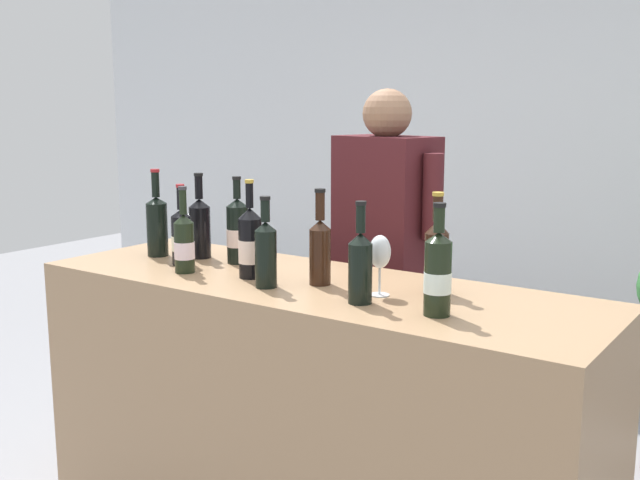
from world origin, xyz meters
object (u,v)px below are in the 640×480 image
object	(u,v)px
wine_bottle_0	(360,265)
wine_bottle_5	(200,226)
wine_bottle_6	(238,231)
wine_bottle_9	(436,254)
wine_bottle_1	(184,243)
wine_bottle_8	(250,243)
wine_bottle_3	(438,273)
wine_bottle_2	(157,224)
wine_bottle_4	(320,248)
wine_bottle_7	(182,237)
wine_bottle_10	(266,252)
wine_glass	(380,254)
person_server	(384,294)

from	to	relation	value
wine_bottle_0	wine_bottle_5	world-z (taller)	wine_bottle_5
wine_bottle_6	wine_bottle_9	world-z (taller)	wine_bottle_6
wine_bottle_6	wine_bottle_9	size ratio (longest dim) A/B	1.02
wine_bottle_9	wine_bottle_1	bearing A→B (deg)	-164.71
wine_bottle_1	wine_bottle_8	size ratio (longest dim) A/B	0.91
wine_bottle_8	wine_bottle_3	bearing A→B (deg)	-4.77
wine_bottle_2	wine_bottle_4	world-z (taller)	wine_bottle_2
wine_bottle_0	wine_bottle_3	size ratio (longest dim) A/B	0.96
wine_bottle_7	wine_bottle_9	xyz separation A→B (m)	(0.98, 0.15, 0.02)
wine_bottle_0	wine_bottle_10	xyz separation A→B (m)	(-0.36, -0.01, 0.00)
wine_bottle_0	wine_bottle_9	distance (m)	0.28
wine_bottle_5	wine_bottle_7	world-z (taller)	wine_bottle_5
wine_bottle_2	wine_bottle_8	bearing A→B (deg)	-8.52
wine_bottle_4	wine_glass	xyz separation A→B (m)	(0.24, -0.02, 0.01)
wine_bottle_2	wine_bottle_7	size ratio (longest dim) A/B	1.14
wine_bottle_2	wine_bottle_4	distance (m)	0.81
wine_bottle_6	wine_bottle_10	distance (m)	0.41
wine_bottle_0	wine_glass	xyz separation A→B (m)	(0.00, 0.11, 0.01)
wine_bottle_2	person_server	world-z (taller)	person_server
wine_bottle_4	wine_glass	distance (m)	0.24
wine_bottle_8	wine_bottle_9	distance (m)	0.65
wine_bottle_9	wine_bottle_2	bearing A→B (deg)	-175.88
wine_bottle_9	wine_glass	world-z (taller)	wine_bottle_9
wine_bottle_3	wine_bottle_5	world-z (taller)	wine_bottle_5
wine_bottle_1	wine_bottle_6	world-z (taller)	wine_bottle_6
wine_bottle_2	wine_bottle_5	distance (m)	0.18
wine_bottle_3	wine_bottle_8	bearing A→B (deg)	175.23
wine_bottle_4	wine_bottle_5	size ratio (longest dim) A/B	0.97
wine_bottle_1	wine_bottle_5	distance (m)	0.27
wine_bottle_7	wine_bottle_8	bearing A→B (deg)	-2.78
wine_bottle_3	wine_bottle_7	distance (m)	1.10
wine_bottle_0	wine_bottle_8	size ratio (longest dim) A/B	0.91
wine_bottle_6	wine_bottle_0	bearing A→B (deg)	-18.77
wine_bottle_8	wine_bottle_10	bearing A→B (deg)	-30.80
wine_bottle_9	wine_bottle_4	bearing A→B (deg)	-163.02
wine_bottle_3	wine_bottle_4	xyz separation A→B (m)	(-0.49, 0.12, 0.00)
wine_bottle_7	wine_bottle_9	bearing A→B (deg)	8.76
wine_bottle_0	wine_bottle_1	bearing A→B (deg)	179.83
wine_bottle_1	wine_glass	world-z (taller)	wine_bottle_1
wine_bottle_5	wine_bottle_10	size ratio (longest dim) A/B	1.11
wine_bottle_7	wine_bottle_8	world-z (taller)	wine_bottle_8
wine_bottle_6	person_server	size ratio (longest dim) A/B	0.20
wine_bottle_4	wine_bottle_9	xyz separation A→B (m)	(0.37, 0.11, 0.00)
wine_bottle_1	person_server	bearing A→B (deg)	63.83
wine_bottle_3	wine_bottle_9	distance (m)	0.26
wine_bottle_4	wine_bottle_10	size ratio (longest dim) A/B	1.07
wine_bottle_2	wine_glass	xyz separation A→B (m)	(1.05, -0.04, 0.00)
wine_glass	person_server	world-z (taller)	person_server
wine_bottle_6	wine_bottle_9	distance (m)	0.83
wine_bottle_9	wine_bottle_10	size ratio (longest dim) A/B	1.07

